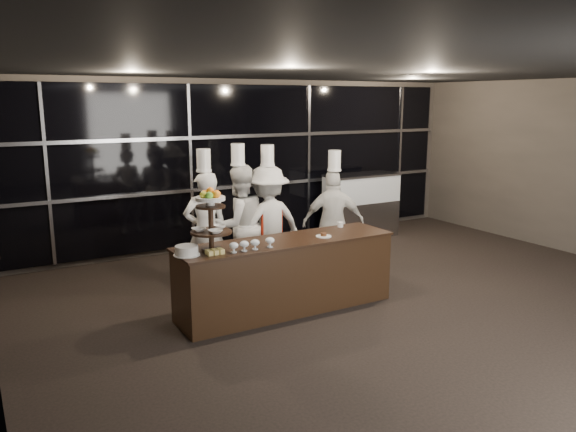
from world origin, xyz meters
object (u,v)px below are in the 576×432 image
chef_d (333,221)px  chef_c (268,223)px  chef_a (206,229)px  buffet_counter (286,275)px  display_stand (211,215)px  layer_cake (187,251)px  display_case (361,202)px  chef_b (239,224)px

chef_d → chef_c: bearing=169.1°
chef_a → buffet_counter: bearing=-65.0°
display_stand → layer_cake: 0.49m
chef_a → layer_cake: bearing=-120.1°
layer_cake → chef_c: (1.69, 1.22, -0.11)m
chef_c → buffet_counter: bearing=-107.3°
buffet_counter → layer_cake: bearing=-177.8°
buffet_counter → chef_c: 1.28m
buffet_counter → display_case: (3.22, 2.67, 0.22)m
chef_c → chef_a: bearing=175.6°
layer_cake → chef_d: chef_d is taller
chef_b → display_stand: bearing=-126.8°
display_stand → chef_a: size_ratio=0.37×
chef_a → chef_d: size_ratio=1.04×
display_stand → display_case: 5.03m
layer_cake → chef_c: chef_c is taller
chef_a → chef_b: (0.52, 0.03, 0.01)m
chef_b → chef_c: size_ratio=1.01×
layer_cake → chef_b: 1.83m
chef_a → chef_c: 0.94m
chef_c → chef_d: size_ratio=1.06×
chef_b → chef_d: 1.47m
buffet_counter → display_case: size_ratio=1.96×
chef_c → chef_b: bearing=166.6°
layer_cake → chef_a: (0.75, 1.29, -0.10)m
layer_cake → display_case: (4.54, 2.72, -0.29)m
chef_b → chef_c: (0.42, -0.10, -0.02)m
chef_d → chef_b: bearing=168.4°
layer_cake → chef_a: chef_a is taller
layer_cake → buffet_counter: bearing=2.2°
buffet_counter → chef_b: bearing=92.4°
chef_b → chef_d: size_ratio=1.07×
display_case → chef_a: size_ratio=0.73×
display_stand → chef_d: bearing=22.1°
chef_a → chef_d: bearing=-7.8°
display_stand → display_case: bearing=32.3°
display_case → chef_d: size_ratio=0.76×
chef_d → layer_cake: bearing=-159.4°
buffet_counter → display_stand: size_ratio=3.81×
display_case → chef_b: (-3.27, -1.40, 0.20)m
layer_cake → display_case: bearing=30.9°
chef_a → chef_d: (1.96, -0.27, -0.05)m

